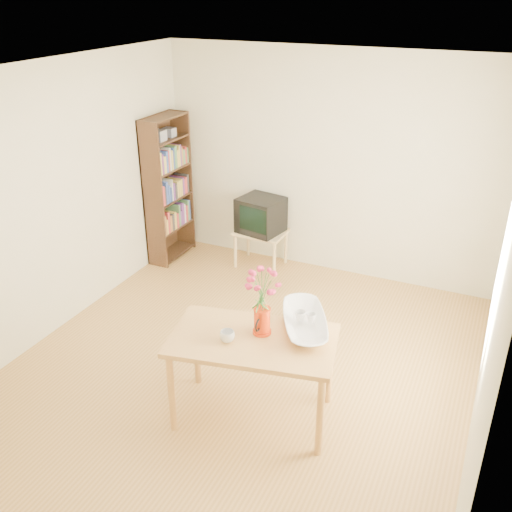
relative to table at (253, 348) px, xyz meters
The scene contains 11 objects.
room 0.91m from the table, 121.13° to the left, with size 4.50×4.50×4.50m.
table is the anchor object (origin of this frame).
tv_stand 2.75m from the table, 112.88° to the left, with size 0.60×0.45×0.46m.
bookshelf 3.19m from the table, 133.88° to the left, with size 0.28×0.70×1.80m.
pitcher 0.22m from the table, 71.10° to the left, with size 0.15×0.22×0.22m.
flowers 0.49m from the table, 70.87° to the left, with size 0.25×0.25×0.36m, color #D6325E, non-canonical shape.
mug 0.24m from the table, 142.57° to the right, with size 0.11×0.11×0.09m, color white.
bowl 0.55m from the table, 47.04° to the left, with size 0.50×0.50×0.47m, color white.
teacup_a 0.50m from the table, 51.10° to the left, with size 0.08×0.08×0.07m, color white.
teacup_b 0.56m from the table, 44.76° to the left, with size 0.07×0.07×0.06m, color white.
television 2.75m from the table, 112.77° to the left, with size 0.56×0.53×0.42m.
Camera 1 is at (1.90, -3.85, 3.22)m, focal length 40.00 mm.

